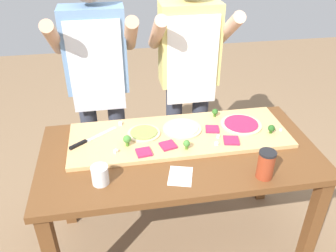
{
  "coord_description": "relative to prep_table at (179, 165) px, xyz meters",
  "views": [
    {
      "loc": [
        -0.34,
        -1.58,
        1.94
      ],
      "look_at": [
        -0.04,
        0.16,
        0.85
      ],
      "focal_mm": 37.23,
      "sensor_mm": 36.0,
      "label": 1
    }
  ],
  "objects": [
    {
      "name": "cook_left",
      "position": [
        -0.44,
        0.63,
        0.33
      ],
      "size": [
        0.54,
        0.39,
        1.67
      ],
      "color": "#333847",
      "rests_on": "ground"
    },
    {
      "name": "flour_cup",
      "position": [
        -0.44,
        -0.21,
        0.15
      ],
      "size": [
        0.09,
        0.09,
        0.1
      ],
      "color": "white",
      "rests_on": "prep_table"
    },
    {
      "name": "prep_table",
      "position": [
        0.0,
        0.0,
        0.0
      ],
      "size": [
        1.57,
        0.79,
        0.78
      ],
      "color": "brown",
      "rests_on": "ground"
    },
    {
      "name": "chefs_knife",
      "position": [
        -0.52,
        0.14,
        0.14
      ],
      "size": [
        0.27,
        0.21,
        0.02
      ],
      "color": "#B7BABF",
      "rests_on": "cutting_board"
    },
    {
      "name": "broccoli_floret_front_mid",
      "position": [
        -0.29,
        0.06,
        0.17
      ],
      "size": [
        0.05,
        0.05,
        0.07
      ],
      "color": "#487A23",
      "rests_on": "cutting_board"
    },
    {
      "name": "cutting_board",
      "position": [
        0.03,
        0.13,
        0.12
      ],
      "size": [
        1.3,
        0.46,
        0.02
      ],
      "primitive_type": "cube",
      "color": "tan",
      "rests_on": "prep_table"
    },
    {
      "name": "recipe_note",
      "position": [
        -0.04,
        -0.23,
        0.11
      ],
      "size": [
        0.16,
        0.18,
        0.0
      ],
      "primitive_type": "cube",
      "rotation": [
        0.0,
        0.0,
        -0.29
      ],
      "color": "white",
      "rests_on": "prep_table"
    },
    {
      "name": "pizza_slice_near_left",
      "position": [
        0.23,
        0.14,
        0.14
      ],
      "size": [
        0.1,
        0.1,
        0.01
      ],
      "primitive_type": "cube",
      "rotation": [
        0.0,
        0.0,
        -0.22
      ],
      "color": "#9E234C",
      "rests_on": "cutting_board"
    },
    {
      "name": "pizza_slice_center",
      "position": [
        0.31,
        -0.0,
        0.14
      ],
      "size": [
        0.1,
        0.1,
        0.01
      ],
      "primitive_type": "cube",
      "rotation": [
        0.0,
        0.0,
        -0.21
      ],
      "color": "#9E234C",
      "rests_on": "cutting_board"
    },
    {
      "name": "cheese_crumble_e",
      "position": [
        0.21,
        -0.02,
        0.14
      ],
      "size": [
        0.02,
        0.02,
        0.02
      ],
      "primitive_type": "cube",
      "rotation": [
        0.0,
        0.0,
        0.07
      ],
      "color": "silver",
      "rests_on": "cutting_board"
    },
    {
      "name": "pizza_whole_beet_magenta",
      "position": [
        0.42,
        0.16,
        0.14
      ],
      "size": [
        0.25,
        0.25,
        0.02
      ],
      "color": "beige",
      "rests_on": "cutting_board"
    },
    {
      "name": "pizza_slice_near_right",
      "position": [
        -0.06,
        0.01,
        0.14
      ],
      "size": [
        0.1,
        0.1,
        0.01
      ],
      "primitive_type": "cube",
      "rotation": [
        0.0,
        0.0,
        0.25
      ],
      "color": "#9E234C",
      "rests_on": "cutting_board"
    },
    {
      "name": "broccoli_floret_back_mid",
      "position": [
        0.57,
        0.05,
        0.16
      ],
      "size": [
        0.04,
        0.04,
        0.05
      ],
      "color": "#2C5915",
      "rests_on": "cutting_board"
    },
    {
      "name": "broccoli_floret_center_left",
      "position": [
        0.29,
        0.29,
        0.17
      ],
      "size": [
        0.04,
        0.04,
        0.05
      ],
      "color": "#366618",
      "rests_on": "cutting_board"
    },
    {
      "name": "cheese_crumble_c",
      "position": [
        -0.36,
        0.0,
        0.14
      ],
      "size": [
        0.03,
        0.03,
        0.02
      ],
      "primitive_type": "cube",
      "rotation": [
        0.0,
        0.0,
        0.67
      ],
      "color": "white",
      "rests_on": "cutting_board"
    },
    {
      "name": "sauce_jar",
      "position": [
        0.38,
        -0.3,
        0.19
      ],
      "size": [
        0.09,
        0.09,
        0.15
      ],
      "color": "#99381E",
      "rests_on": "prep_table"
    },
    {
      "name": "broccoli_floret_center_right",
      "position": [
        0.03,
        -0.03,
        0.17
      ],
      "size": [
        0.04,
        0.04,
        0.06
      ],
      "color": "#487A23",
      "rests_on": "cutting_board"
    },
    {
      "name": "ground_plane",
      "position": [
        0.0,
        0.0,
        -0.67
      ],
      "size": [
        8.0,
        8.0,
        0.0
      ],
      "primitive_type": "plane",
      "color": "#896B4C"
    },
    {
      "name": "pizza_slice_far_left",
      "position": [
        -0.21,
        -0.03,
        0.14
      ],
      "size": [
        0.09,
        0.09,
        0.01
      ],
      "primitive_type": "cube",
      "rotation": [
        0.0,
        0.0,
        0.14
      ],
      "color": "#9E234C",
      "rests_on": "cutting_board"
    },
    {
      "name": "cook_right",
      "position": [
        0.19,
        0.63,
        0.33
      ],
      "size": [
        0.54,
        0.39,
        1.67
      ],
      "color": "#333847",
      "rests_on": "ground"
    },
    {
      "name": "cheese_crumble_b",
      "position": [
        0.64,
        0.06,
        0.14
      ],
      "size": [
        0.02,
        0.02,
        0.01
      ],
      "primitive_type": "cube",
      "rotation": [
        0.0,
        0.0,
        1.25
      ],
      "color": "white",
      "rests_on": "cutting_board"
    },
    {
      "name": "cheese_crumble_a",
      "position": [
        0.24,
        0.05,
        0.14
      ],
      "size": [
        0.02,
        0.02,
        0.02
      ],
      "primitive_type": "cube",
      "rotation": [
        0.0,
        0.0,
        1.21
      ],
      "color": "white",
      "rests_on": "cutting_board"
    },
    {
      "name": "pizza_whole_pesto_green",
      "position": [
        -0.19,
        0.16,
        0.14
      ],
      "size": [
        0.2,
        0.2,
        0.02
      ],
      "color": "beige",
      "rests_on": "cutting_board"
    },
    {
      "name": "pizza_whole_cheese_artichoke",
      "position": [
        0.05,
        0.17,
        0.14
      ],
      "size": [
        0.24,
        0.24,
        0.02
      ],
      "color": "beige",
      "rests_on": "cutting_board"
    },
    {
      "name": "cheese_crumble_d",
      "position": [
        -0.32,
        0.29,
        0.14
      ],
      "size": [
        0.02,
        0.02,
        0.02
      ],
      "primitive_type": "cube",
      "rotation": [
        0.0,
        0.0,
        1.4
      ],
      "color": "white",
      "rests_on": "cutting_board"
    }
  ]
}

